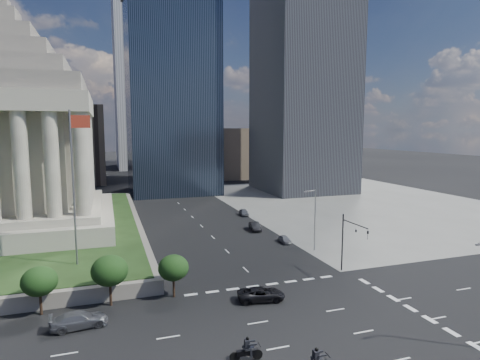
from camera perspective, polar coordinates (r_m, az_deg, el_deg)
name	(u,v)px	position (r m, az deg, el deg)	size (l,w,h in m)	color
ground	(165,190)	(133.42, -10.67, -1.35)	(500.00, 500.00, 0.00)	black
sidewalk_ne	(357,202)	(112.71, 16.33, -3.05)	(68.00, 90.00, 0.03)	slate
war_memorial	(5,118)	(80.43, -30.40, 7.62)	(34.00, 34.00, 39.00)	gray
flagpole	(74,179)	(55.27, -22.50, 0.11)	(2.52, 0.24, 20.00)	slate
midrise_glass	(171,95)	(127.80, -9.76, 11.80)	(26.00, 26.00, 60.00)	black
highrise_ne	(304,30)	(133.94, 9.11, 20.26)	(26.00, 28.00, 100.00)	black
building_filler_ne	(231,152)	(168.62, -1.34, 3.94)	(20.00, 30.00, 20.00)	brown
building_filler_nw	(71,145)	(161.32, -22.95, 4.66)	(24.00, 30.00, 28.00)	brown
traffic_signal_ne	(350,237)	(55.71, 15.41, -7.79)	(0.30, 5.74, 8.00)	black
street_lamp_north	(314,216)	(65.39, 10.48, -5.08)	(2.13, 0.22, 10.00)	slate
pickup_truck	(261,294)	(47.55, 3.04, -15.90)	(5.42, 2.50, 1.51)	black
suv_grey	(79,320)	(44.65, -21.91, -17.96)	(2.21, 5.45, 1.58)	#53545A
parked_sedan_near	(285,239)	(70.33, 6.37, -8.37)	(1.45, 3.61, 1.23)	gray
parked_sedan_mid	(255,227)	(78.18, 2.13, -6.63)	(1.63, 4.69, 1.54)	black
parked_sedan_far	(244,212)	(91.59, 0.56, -4.61)	(1.71, 4.24, 1.44)	slate
motorcycle_lead	(315,360)	(35.62, 10.61, -23.87)	(2.85, 0.78, 2.12)	black
motorcycle_trail	(246,349)	(36.54, 0.88, -22.86)	(2.88, 0.79, 2.15)	black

